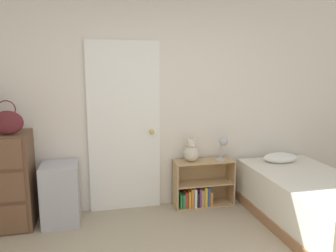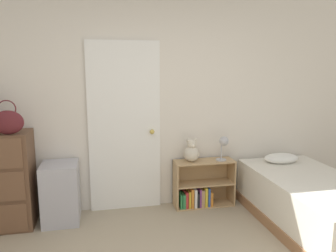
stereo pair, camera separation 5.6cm
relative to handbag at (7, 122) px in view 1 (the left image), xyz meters
name	(u,v)px [view 1 (the left image)]	position (x,y,z in m)	size (l,w,h in m)	color
wall_back	(138,104)	(1.36, 0.39, 0.11)	(10.00, 0.06, 2.55)	silver
door_closed	(124,128)	(1.19, 0.33, -0.16)	(0.85, 0.09, 2.01)	white
handbag	(7,122)	(0.00, 0.00, 0.00)	(0.31, 0.11, 0.35)	#591E23
storage_bin	(61,193)	(0.45, 0.12, -0.84)	(0.39, 0.43, 0.67)	#ADADB7
bookshelf	(200,188)	(2.10, 0.21, -0.95)	(0.74, 0.26, 0.58)	tan
teddy_bear	(191,152)	(1.98, 0.21, -0.47)	(0.19, 0.19, 0.29)	beige
desk_lamp	(223,143)	(2.37, 0.17, -0.38)	(0.15, 0.14, 0.30)	#B2B2B7
bed	(312,202)	(3.11, -0.57, -0.90)	(0.98, 1.84, 0.65)	#996B47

